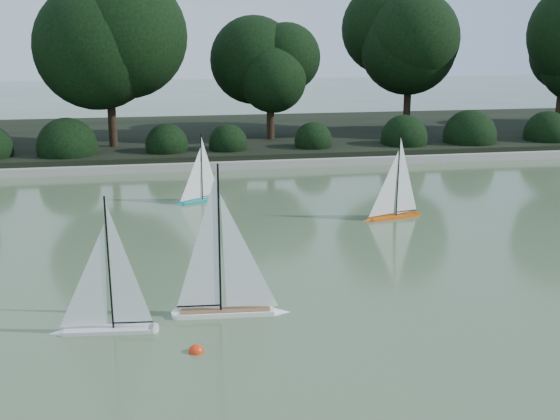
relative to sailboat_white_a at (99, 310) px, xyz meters
name	(u,v)px	position (x,y,z in m)	size (l,w,h in m)	color
ground	(360,327)	(2.70, -0.36, -0.25)	(80.00, 80.00, 0.00)	#415432
pond_coping	(245,165)	(2.70, 8.64, -0.16)	(40.00, 0.35, 0.18)	gray
far_bank	(226,137)	(2.70, 12.64, -0.10)	(40.00, 8.00, 0.30)	black
tree_line	(279,47)	(3.93, 11.08, 2.39)	(26.31, 3.93, 4.39)	black
shrub_hedge	(240,143)	(2.70, 9.54, 0.20)	(29.10, 1.10, 1.10)	black
sailboat_white_a	(99,310)	(0.00, 0.00, 0.00)	(1.15, 0.30, 1.56)	silver
sailboat_white_b	(234,291)	(1.43, 0.22, 0.03)	(1.33, 0.31, 1.81)	white
sailboat_orange	(390,205)	(4.48, 3.82, -0.01)	(1.11, 0.40, 1.51)	#D3570F
sailboat_teal	(197,191)	(1.39, 5.57, -0.04)	(0.92, 0.54, 1.32)	#0D8983
race_buoy	(196,352)	(0.95, -0.64, -0.25)	(0.15, 0.15, 0.15)	red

